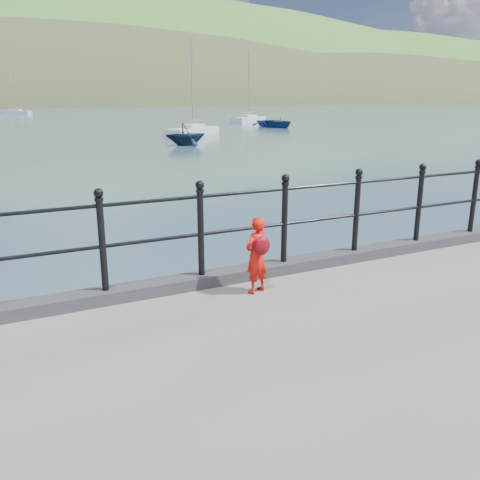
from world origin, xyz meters
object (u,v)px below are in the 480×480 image
launch_blue (276,122)px  sailboat_deep (16,113)px  railing (244,218)px  sailboat_far (248,120)px  launch_navy (186,134)px  child (257,255)px  sailboat_near (193,132)px

launch_blue → sailboat_deep: sailboat_deep is taller
railing → sailboat_far: sailboat_far is taller
launch_blue → launch_navy: 22.19m
child → launch_navy: (9.54, 28.44, -0.72)m
child → sailboat_far: bearing=-138.0°
launch_navy → sailboat_near: (3.41, 7.52, -0.42)m
child → sailboat_deep: 96.47m
sailboat_near → sailboat_deep: sailboat_near is taller
sailboat_far → child: bearing=-151.2°
child → sailboat_deep: size_ratio=0.12×
sailboat_near → sailboat_deep: (-10.65, 60.47, 0.00)m
launch_navy → sailboat_near: sailboat_near is taller
child → launch_navy: bearing=-129.7°
launch_navy → sailboat_deep: (-7.23, 67.99, -0.42)m
launch_blue → sailboat_deep: (-23.22, 52.60, -0.20)m
railing → child: 0.62m
child → launch_blue: bearing=-141.3°
launch_blue → sailboat_near: 14.83m
sailboat_far → sailboat_deep: (-24.91, 42.78, -0.00)m
sailboat_near → launch_blue: bearing=-2.0°
sailboat_far → sailboat_near: (-14.26, -17.68, -0.00)m
railing → sailboat_deep: sailboat_deep is taller
sailboat_far → sailboat_deep: bearing=85.9°
child → sailboat_near: sailboat_near is taller
sailboat_near → child: bearing=-143.9°
launch_navy → sailboat_near: size_ratio=0.36×
sailboat_deep → sailboat_near: bearing=-47.4°
sailboat_near → sailboat_deep: size_ratio=1.00×
railing → sailboat_deep: size_ratio=2.27×
launch_blue → launch_navy: bearing=-143.6°
sailboat_far → sailboat_near: sailboat_far is taller
sailboat_far → railing: bearing=-151.3°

